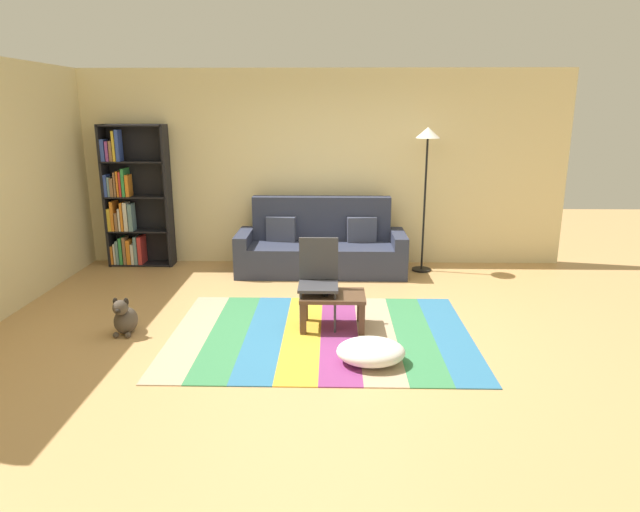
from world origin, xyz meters
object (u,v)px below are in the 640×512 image
Objects in this scene: couch at (321,247)px; coffee_table at (333,301)px; dog at (125,318)px; pouf at (371,352)px; bookshelf at (131,203)px; tv_remote at (324,293)px; standing_lamp at (427,152)px; folding_chair at (318,275)px.

couch reaches higher than coffee_table.
couch reaches higher than dog.
pouf is (0.49, -2.87, -0.22)m from couch.
couch is at bearing 99.74° from pouf.
dog is at bearing -72.95° from bookshelf.
dog is at bearing 165.28° from pouf.
pouf is at bearing -78.03° from tv_remote.
tv_remote reaches higher than pouf.
bookshelf is at bearing 176.91° from standing_lamp.
pouf is 3.41m from standing_lamp.
folding_chair is at bearing -39.58° from bookshelf.
couch is at bearing -177.37° from standing_lamp.
dog is (-2.06, -0.20, -0.13)m from coffee_table.
tv_remote is at bearing -175.26° from coffee_table.
standing_lamp reaches higher than couch.
pouf is at bearing -80.26° from couch.
pouf is at bearing -67.83° from coffee_table.
standing_lamp is at bearing -3.09° from bookshelf.
coffee_table is at bearing -6.93° from folding_chair.
bookshelf is at bearing 107.05° from dog.
dog is at bearing -141.74° from folding_chair.
standing_lamp reaches higher than dog.
couch is 1.95m from folding_chair.
tv_remote is at bearing 117.22° from pouf.
bookshelf reaches higher than folding_chair.
couch is 2.05m from tv_remote.
folding_chair reaches higher than dog.
bookshelf reaches higher than coffee_table.
folding_chair is at bearing 8.96° from dog.
bookshelf reaches higher than pouf.
standing_lamp is at bearing 59.70° from coffee_table.
coffee_table is 4.37× the size of tv_remote.
pouf is at bearing -14.72° from dog.
dog is at bearing -145.00° from standing_lamp.
standing_lamp is 2.66m from folding_chair.
couch is 5.69× the size of dog.
folding_chair is (-1.38, -2.00, -1.08)m from standing_lamp.
coffee_table is (0.16, -2.04, -0.04)m from couch.
bookshelf reaches higher than standing_lamp.
folding_chair is at bearing 143.78° from coffee_table.
pouf is 0.95m from tv_remote.
coffee_table is 0.34× the size of standing_lamp.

